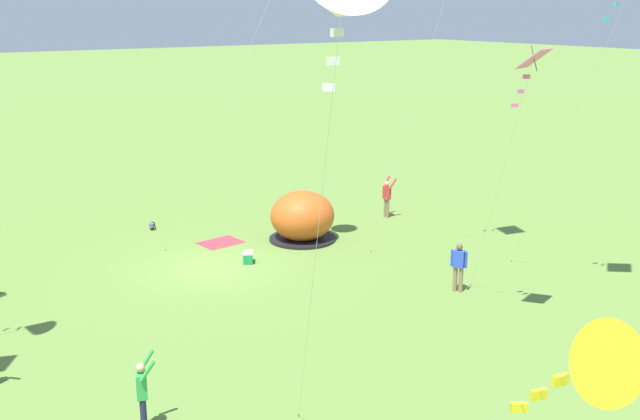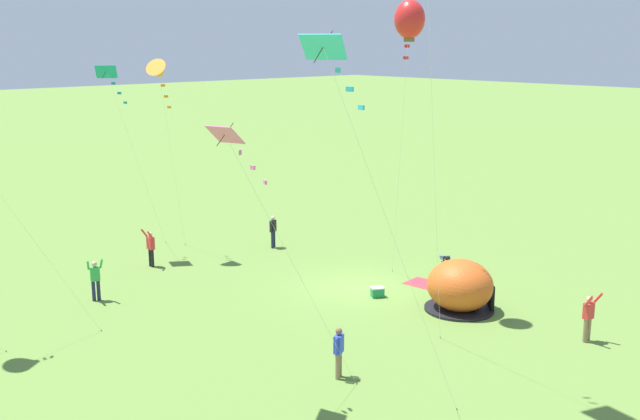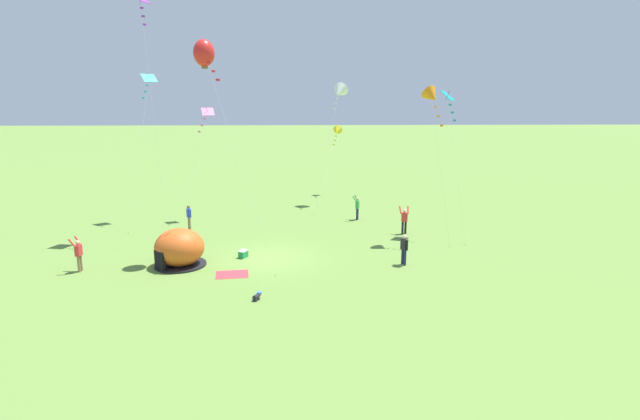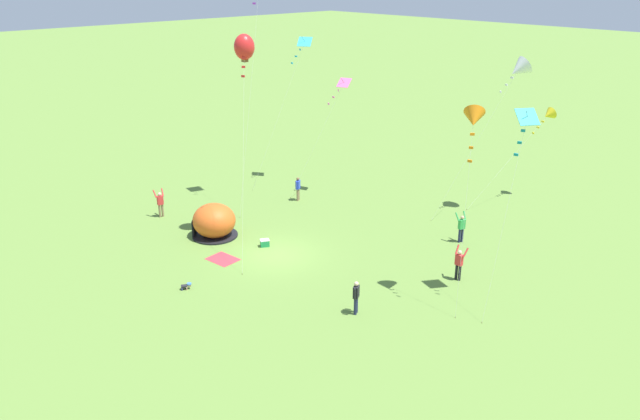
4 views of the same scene
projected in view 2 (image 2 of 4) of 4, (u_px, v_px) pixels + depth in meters
The scene contains 15 objects.
ground_plane at pixel (357, 288), 33.07m from camera, with size 300.00×300.00×0.00m, color olive.
popup_tent at pixel (460, 286), 30.13m from camera, with size 2.81×2.81×2.10m.
picnic_blanket at pixel (425, 284), 33.57m from camera, with size 1.70×1.30×0.01m, color #CC333D.
cooler_box at pixel (377, 292), 31.83m from camera, with size 0.58×0.64×0.44m.
toddler_crawling at pixel (445, 258), 36.96m from camera, with size 0.42×0.54×0.32m.
person_strolling at pixel (588, 316), 26.94m from camera, with size 0.52×0.67×1.89m.
person_flying_kite at pixel (95, 278), 31.20m from camera, with size 0.60×0.71×1.89m.
person_near_tent at pixel (339, 350), 24.01m from camera, with size 0.39×0.53×1.72m.
person_center_field at pixel (151, 247), 35.94m from camera, with size 0.68×0.47×1.89m.
person_with_toddler at pixel (273, 230), 39.27m from camera, with size 0.39×0.53×1.72m.
kite_red at pixel (410, 19), 27.78m from camera, with size 4.39×4.20×12.17m.
kite_pink at pixel (232, 145), 21.02m from camera, with size 2.32×4.06×8.44m.
kite_teal at pixel (109, 77), 35.94m from camera, with size 1.32×3.86×9.55m.
kite_cyan at pixel (330, 60), 17.46m from camera, with size 1.45×5.31×10.90m.
kite_orange at pixel (159, 72), 35.94m from camera, with size 1.89×2.59×9.83m.
Camera 2 is at (-22.13, 22.47, 10.67)m, focal length 42.00 mm.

